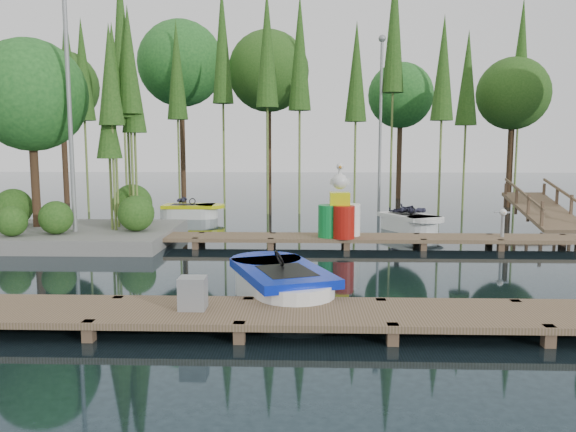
{
  "coord_description": "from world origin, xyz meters",
  "views": [
    {
      "loc": [
        0.94,
        -12.73,
        2.78
      ],
      "look_at": [
        0.5,
        0.5,
        1.1
      ],
      "focal_mm": 35.0,
      "sensor_mm": 36.0,
      "label": 1
    }
  ],
  "objects_px": {
    "boat_blue": "(281,286)",
    "boat_yellow_far": "(190,211)",
    "utility_cabinet": "(193,293)",
    "drum_cluster": "(341,215)",
    "island": "(55,131)",
    "yellow_barrel": "(333,220)"
  },
  "relations": [
    {
      "from": "boat_blue",
      "to": "boat_yellow_far",
      "type": "relative_size",
      "value": 1.31
    },
    {
      "from": "utility_cabinet",
      "to": "boat_blue",
      "type": "bearing_deg",
      "value": 49.35
    },
    {
      "from": "utility_cabinet",
      "to": "drum_cluster",
      "type": "height_order",
      "value": "drum_cluster"
    },
    {
      "from": "island",
      "to": "boat_yellow_far",
      "type": "height_order",
      "value": "island"
    },
    {
      "from": "island",
      "to": "drum_cluster",
      "type": "height_order",
      "value": "island"
    },
    {
      "from": "drum_cluster",
      "to": "yellow_barrel",
      "type": "bearing_deg",
      "value": 143.51
    },
    {
      "from": "utility_cabinet",
      "to": "drum_cluster",
      "type": "relative_size",
      "value": 0.25
    },
    {
      "from": "island",
      "to": "yellow_barrel",
      "type": "bearing_deg",
      "value": -5.68
    },
    {
      "from": "boat_yellow_far",
      "to": "boat_blue",
      "type": "bearing_deg",
      "value": -50.91
    },
    {
      "from": "boat_blue",
      "to": "drum_cluster",
      "type": "height_order",
      "value": "drum_cluster"
    },
    {
      "from": "boat_blue",
      "to": "drum_cluster",
      "type": "distance_m",
      "value": 5.57
    },
    {
      "from": "boat_yellow_far",
      "to": "drum_cluster",
      "type": "height_order",
      "value": "drum_cluster"
    },
    {
      "from": "island",
      "to": "yellow_barrel",
      "type": "relative_size",
      "value": 7.88
    },
    {
      "from": "boat_blue",
      "to": "drum_cluster",
      "type": "bearing_deg",
      "value": 54.6
    },
    {
      "from": "island",
      "to": "drum_cluster",
      "type": "distance_m",
      "value": 8.53
    },
    {
      "from": "boat_yellow_far",
      "to": "yellow_barrel",
      "type": "relative_size",
      "value": 2.89
    },
    {
      "from": "utility_cabinet",
      "to": "drum_cluster",
      "type": "distance_m",
      "value": 7.35
    },
    {
      "from": "island",
      "to": "drum_cluster",
      "type": "relative_size",
      "value": 3.36
    },
    {
      "from": "boat_blue",
      "to": "utility_cabinet",
      "type": "height_order",
      "value": "boat_blue"
    },
    {
      "from": "boat_yellow_far",
      "to": "utility_cabinet",
      "type": "bearing_deg",
      "value": -58.25
    },
    {
      "from": "boat_yellow_far",
      "to": "drum_cluster",
      "type": "xyz_separation_m",
      "value": [
        5.39,
        -6.1,
        0.63
      ]
    },
    {
      "from": "yellow_barrel",
      "to": "boat_yellow_far",
      "type": "bearing_deg",
      "value": 131.03
    }
  ]
}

